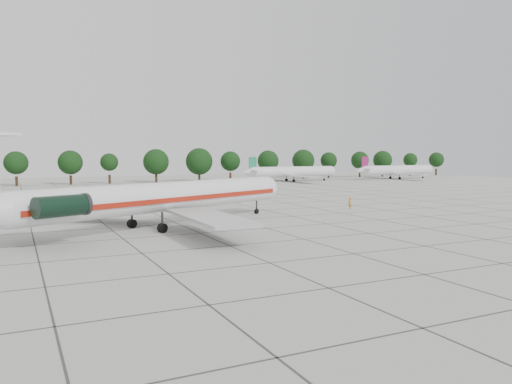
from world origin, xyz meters
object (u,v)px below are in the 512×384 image
(main_airliner, at_px, (151,198))
(bg_airliner_d, at_px, (292,172))
(bg_airliner_e, at_px, (397,170))
(ground_crew, at_px, (350,203))

(main_airliner, xyz_separation_m, bg_airliner_d, (61.90, 75.54, -0.65))
(bg_airliner_d, relative_size, bg_airliner_e, 1.00)
(main_airliner, xyz_separation_m, ground_crew, (32.16, 7.01, -2.67))
(main_airliner, relative_size, ground_crew, 23.10)
(bg_airliner_d, bearing_deg, bg_airliner_e, -4.24)
(ground_crew, xyz_separation_m, bg_airliner_d, (29.74, 68.53, 2.02))
(bg_airliner_e, bearing_deg, main_airliner, -143.98)
(main_airliner, distance_m, bg_airliner_d, 97.66)
(ground_crew, bearing_deg, bg_airliner_e, -165.60)
(ground_crew, bearing_deg, bg_airliner_d, -143.15)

